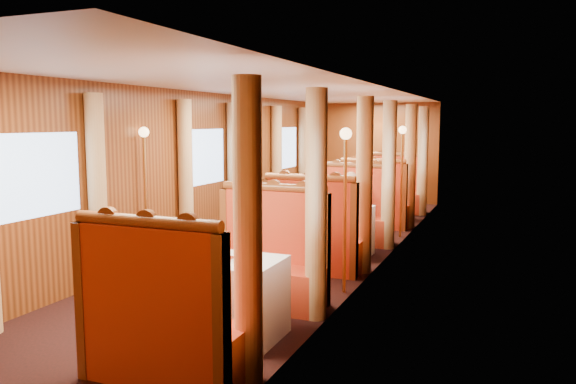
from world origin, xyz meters
The scene contains 47 objects.
floor centered at (0.00, 0.00, 0.00)m, with size 3.00×12.00×0.01m, color black, non-canonical shape.
ceiling centered at (0.00, 0.00, 2.50)m, with size 3.00×12.00×0.01m, color silver, non-canonical shape.
wall_far centered at (0.00, 6.00, 1.25)m, with size 3.00×2.50×0.01m, color brown, non-canonical shape.
wall_left centered at (-1.50, 0.00, 1.25)m, with size 12.00×2.50×0.01m, color brown, non-canonical shape.
wall_right centered at (1.50, 0.00, 1.25)m, with size 12.00×2.50×0.01m, color brown, non-canonical shape.
doorway_far centered at (0.00, 5.97, 1.00)m, with size 0.80×0.04×2.00m, color brown.
table_near centered at (0.75, -3.50, 0.38)m, with size 1.05×0.72×0.75m, color white.
banquette_near_fwd centered at (0.75, -4.51, 0.42)m, with size 1.30×0.55×1.34m.
banquette_near_aft centered at (0.75, -2.49, 0.42)m, with size 1.30×0.55×1.34m.
table_mid centered at (0.75, 0.00, 0.38)m, with size 1.05×0.72×0.75m, color white.
banquette_mid_fwd centered at (0.75, -1.01, 0.42)m, with size 1.30×0.55×1.34m.
banquette_mid_aft centered at (0.75, 1.01, 0.42)m, with size 1.30×0.55×1.34m.
table_far centered at (0.75, 3.50, 0.38)m, with size 1.05×0.72×0.75m, color white.
banquette_far_fwd centered at (0.75, 2.49, 0.42)m, with size 1.30×0.55×1.34m.
banquette_far_aft centered at (0.75, 4.51, 0.42)m, with size 1.30×0.55×1.34m.
tea_tray centered at (0.69, -3.55, 0.76)m, with size 0.34×0.26×0.01m, color silver.
teapot_left centered at (0.60, -3.60, 0.81)m, with size 0.15×0.11×0.12m, color silver, non-canonical shape.
teapot_right centered at (0.76, -3.64, 0.82)m, with size 0.17×0.13×0.14m, color silver, non-canonical shape.
teapot_back centered at (0.61, -3.48, 0.82)m, with size 0.17×0.13×0.14m, color silver, non-canonical shape.
fruit_plate centered at (1.04, -3.59, 0.77)m, with size 0.21×0.21×0.05m.
cup_inboard centered at (0.35, -3.39, 0.86)m, with size 0.08×0.08×0.26m.
cup_outboard centered at (0.49, -3.25, 0.86)m, with size 0.08×0.08×0.26m.
rose_vase_mid centered at (0.76, 0.03, 0.93)m, with size 0.06×0.06×0.36m.
rose_vase_far centered at (0.76, 3.48, 0.93)m, with size 0.06×0.06×0.36m.
window_left_near centered at (-1.49, -3.50, 1.45)m, with size 1.20×0.90×0.01m, color #8BADD9, non-canonical shape.
curtain_left_near_b centered at (-1.38, -2.72, 1.18)m, with size 0.22×0.22×2.35m, color tan.
window_right_near centered at (1.49, -3.50, 1.45)m, with size 1.20×0.90×0.01m, color #8BADD9, non-canonical shape.
curtain_right_near_a centered at (1.38, -4.28, 1.18)m, with size 0.22×0.22×2.35m, color tan.
curtain_right_near_b centered at (1.38, -2.72, 1.18)m, with size 0.22×0.22×2.35m, color tan.
window_left_mid centered at (-1.49, 0.00, 1.45)m, with size 1.20×0.90×0.01m, color #8BADD9, non-canonical shape.
curtain_left_mid_a centered at (-1.38, -0.78, 1.18)m, with size 0.22×0.22×2.35m, color tan.
curtain_left_mid_b centered at (-1.38, 0.78, 1.18)m, with size 0.22×0.22×2.35m, color tan.
window_right_mid centered at (1.49, 0.00, 1.45)m, with size 1.20×0.90×0.01m, color #8BADD9, non-canonical shape.
curtain_right_mid_a centered at (1.38, -0.78, 1.18)m, with size 0.22×0.22×2.35m, color tan.
curtain_right_mid_b centered at (1.38, 0.78, 1.18)m, with size 0.22×0.22×2.35m, color tan.
window_left_far centered at (-1.49, 3.50, 1.45)m, with size 1.20×0.90×0.01m, color #8BADD9, non-canonical shape.
curtain_left_far_a centered at (-1.38, 2.72, 1.18)m, with size 0.22×0.22×2.35m, color tan.
curtain_left_far_b centered at (-1.38, 4.28, 1.18)m, with size 0.22×0.22×2.35m, color tan.
window_right_far centered at (1.49, 3.50, 1.45)m, with size 1.20×0.90×0.01m, color #8BADD9, non-canonical shape.
curtain_right_far_a centered at (1.38, 2.72, 1.18)m, with size 0.22×0.22×2.35m, color tan.
curtain_right_far_b centered at (1.38, 4.28, 1.18)m, with size 0.22×0.22×2.35m, color tan.
sconce_left_fore centered at (-1.40, -1.75, 1.38)m, with size 0.14×0.14×1.95m.
sconce_right_fore centered at (1.40, -1.75, 1.38)m, with size 0.14×0.14×1.95m.
sconce_left_aft centered at (-1.40, 1.75, 1.38)m, with size 0.14×0.14×1.95m.
sconce_right_aft centered at (1.40, 1.75, 1.38)m, with size 0.14×0.14×1.95m.
steward centered at (-0.81, 0.22, 0.91)m, with size 0.66×0.43×1.81m, color navy.
passenger centered at (0.75, 0.79, 0.74)m, with size 0.40×0.44×0.76m.
Camera 1 is at (3.22, -8.01, 2.01)m, focal length 35.00 mm.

